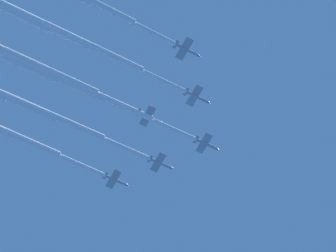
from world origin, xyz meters
The scene contains 4 objects.
jet_lead centered at (-17.01, 29.86, 209.40)m, with size 43.41×71.63×3.81m.
jet_port_inner centered at (-11.83, 48.24, 209.09)m, with size 44.93×74.22×3.95m.
jet_starboard_inner centered at (-34.49, 30.50, 210.50)m, with size 43.12×69.05×3.86m.
jet_port_mid centered at (-26.84, 45.17, 209.90)m, with size 40.85×65.93×3.92m.
Camera 1 is at (-103.04, -7.71, -27.63)m, focal length 79.58 mm.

